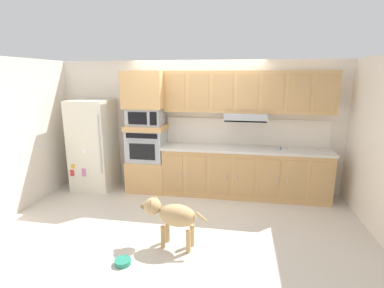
{
  "coord_description": "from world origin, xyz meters",
  "views": [
    {
      "loc": [
        0.84,
        -4.53,
        2.21
      ],
      "look_at": [
        0.03,
        0.22,
        1.08
      ],
      "focal_mm": 27.31,
      "sensor_mm": 36.0,
      "label": 1
    }
  ],
  "objects_px": {
    "microwave": "(146,116)",
    "refrigerator": "(93,145)",
    "dog": "(172,215)",
    "dog_food_bowl": "(123,262)",
    "built_in_oven": "(147,145)",
    "screwdriver": "(281,149)"
  },
  "relations": [
    {
      "from": "screwdriver",
      "to": "dog",
      "type": "height_order",
      "value": "screwdriver"
    },
    {
      "from": "refrigerator",
      "to": "dog_food_bowl",
      "type": "relative_size",
      "value": 8.8
    },
    {
      "from": "microwave",
      "to": "screwdriver",
      "type": "bearing_deg",
      "value": 0.26
    },
    {
      "from": "dog",
      "to": "refrigerator",
      "type": "bearing_deg",
      "value": -33.81
    },
    {
      "from": "dog_food_bowl",
      "to": "built_in_oven",
      "type": "bearing_deg",
      "value": 100.67
    },
    {
      "from": "built_in_oven",
      "to": "screwdriver",
      "type": "relative_size",
      "value": 4.94
    },
    {
      "from": "built_in_oven",
      "to": "microwave",
      "type": "distance_m",
      "value": 0.56
    },
    {
      "from": "microwave",
      "to": "dog_food_bowl",
      "type": "relative_size",
      "value": 3.22
    },
    {
      "from": "dog",
      "to": "dog_food_bowl",
      "type": "relative_size",
      "value": 4.67
    },
    {
      "from": "refrigerator",
      "to": "built_in_oven",
      "type": "relative_size",
      "value": 2.51
    },
    {
      "from": "built_in_oven",
      "to": "screwdriver",
      "type": "distance_m",
      "value": 2.52
    },
    {
      "from": "refrigerator",
      "to": "built_in_oven",
      "type": "distance_m",
      "value": 1.09
    },
    {
      "from": "microwave",
      "to": "screwdriver",
      "type": "distance_m",
      "value": 2.57
    },
    {
      "from": "dog",
      "to": "built_in_oven",
      "type": "bearing_deg",
      "value": -55.4
    },
    {
      "from": "refrigerator",
      "to": "screwdriver",
      "type": "relative_size",
      "value": 12.43
    },
    {
      "from": "dog_food_bowl",
      "to": "refrigerator",
      "type": "bearing_deg",
      "value": 123.62
    },
    {
      "from": "refrigerator",
      "to": "dog",
      "type": "height_order",
      "value": "refrigerator"
    },
    {
      "from": "screwdriver",
      "to": "dog",
      "type": "distance_m",
      "value": 2.52
    },
    {
      "from": "microwave",
      "to": "dog",
      "type": "bearing_deg",
      "value": -63.52
    },
    {
      "from": "microwave",
      "to": "refrigerator",
      "type": "bearing_deg",
      "value": -176.43
    },
    {
      "from": "refrigerator",
      "to": "dog",
      "type": "distance_m",
      "value": 2.75
    },
    {
      "from": "microwave",
      "to": "dog_food_bowl",
      "type": "height_order",
      "value": "microwave"
    }
  ]
}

